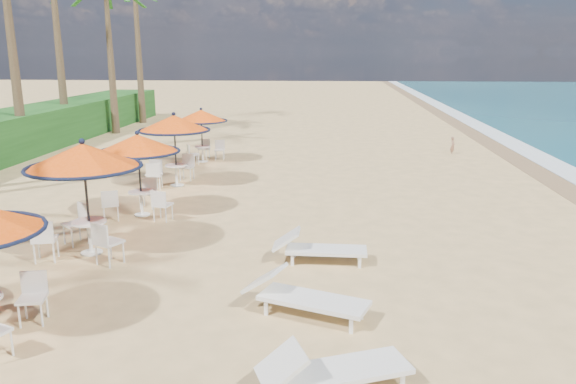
# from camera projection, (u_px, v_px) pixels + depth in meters

# --- Properties ---
(ground) EXTENTS (160.00, 160.00, 0.00)m
(ground) POSITION_uv_depth(u_px,v_px,m) (293.00, 341.00, 8.71)
(ground) COLOR tan
(ground) RESTS_ON ground
(station_1) EXTENTS (2.48, 2.48, 2.58)m
(station_1) POSITION_uv_depth(u_px,v_px,m) (82.00, 171.00, 12.04)
(station_1) COLOR black
(station_1) RESTS_ON ground
(station_2) EXTENTS (2.24, 2.24, 2.33)m
(station_2) POSITION_uv_depth(u_px,v_px,m) (138.00, 154.00, 15.02)
(station_2) COLOR black
(station_2) RESTS_ON ground
(station_3) EXTENTS (2.37, 2.37, 2.47)m
(station_3) POSITION_uv_depth(u_px,v_px,m) (173.00, 132.00, 18.39)
(station_3) COLOR black
(station_3) RESTS_ON ground
(station_4) EXTENTS (2.12, 2.12, 2.21)m
(station_4) POSITION_uv_depth(u_px,v_px,m) (202.00, 122.00, 22.57)
(station_4) COLOR black
(station_4) RESTS_ON ground
(lounger_near) EXTENTS (2.13, 1.35, 0.73)m
(lounger_near) POSITION_uv_depth(u_px,v_px,m) (330.00, 369.00, 7.33)
(lounger_near) COLOR silver
(lounger_near) RESTS_ON ground
(lounger_mid) EXTENTS (2.25, 1.38, 0.77)m
(lounger_mid) POSITION_uv_depth(u_px,v_px,m) (301.00, 295.00, 9.51)
(lounger_mid) COLOR silver
(lounger_mid) RESTS_ON ground
(lounger_far) EXTENTS (2.00, 0.65, 0.71)m
(lounger_far) POSITION_uv_depth(u_px,v_px,m) (317.00, 247.00, 11.91)
(lounger_far) COLOR silver
(lounger_far) RESTS_ON ground
(person) EXTENTS (0.25, 0.33, 0.81)m
(person) POSITION_uv_depth(u_px,v_px,m) (453.00, 145.00, 24.61)
(person) COLOR #916149
(person) RESTS_ON ground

